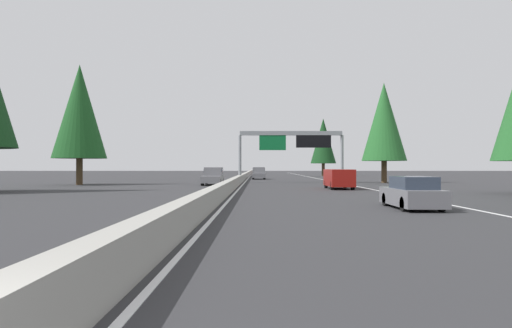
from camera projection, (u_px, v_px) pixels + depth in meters
ground_plane at (244, 181)px, 62.23m from camera, size 320.00×320.00×0.00m
median_barrier at (246, 175)px, 82.23m from camera, size 180.00×0.56×0.90m
shoulder_stripe_right at (319, 179)px, 72.16m from camera, size 160.00×0.16×0.01m
shoulder_stripe_median at (248, 179)px, 72.22m from camera, size 160.00×0.16×0.01m
sign_gantry_overhead at (292, 142)px, 54.96m from camera, size 0.50×12.68×6.22m
sedan_far_center at (412, 194)px, 20.82m from camera, size 4.40×1.80×1.47m
minivan_far_right at (339, 178)px, 39.42m from camera, size 5.00×1.95×1.69m
pickup_mid_left at (259, 173)px, 71.27m from camera, size 5.60×2.00×1.86m
sedan_mid_right at (259, 171)px, 123.33m from camera, size 4.40×1.80×1.47m
oncoming_near at (213, 176)px, 48.50m from camera, size 5.60×2.00×1.86m
conifer_right_mid at (384, 122)px, 54.50m from camera, size 5.27×5.27×11.99m
conifer_right_far at (323, 141)px, 95.04m from camera, size 5.29×5.29×12.03m
conifer_left_near at (80, 112)px, 48.46m from camera, size 5.64×5.64×12.81m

